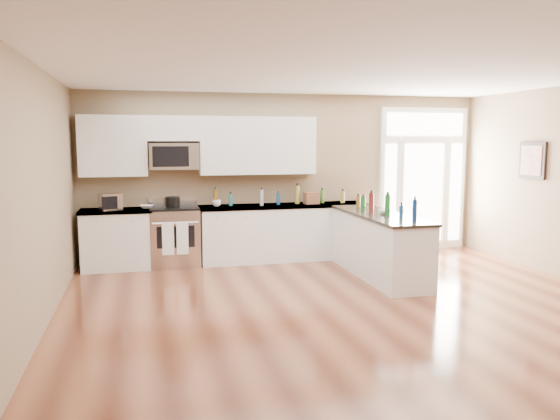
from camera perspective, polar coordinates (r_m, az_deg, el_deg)
name	(u,v)px	position (r m, az deg, el deg)	size (l,w,h in m)	color
ground	(385,332)	(6.02, 10.95, -12.37)	(8.00, 8.00, 0.00)	#582A18
room_shell	(389,170)	(5.68, 11.36, 4.10)	(8.00, 8.00, 8.00)	#8A7457
back_cabinet_left	(117,241)	(8.96, -16.67, -3.13)	(1.10, 0.66, 0.94)	white
back_cabinet_right	(284,234)	(9.24, 0.41, -2.52)	(2.85, 0.66, 0.94)	white
peninsula_cabinet	(379,247)	(8.24, 10.28, -3.85)	(0.69, 2.32, 0.94)	white
upper_cabinet_left	(113,146)	(8.97, -17.05, 6.42)	(1.04, 0.33, 0.95)	white
upper_cabinet_right	(258,146)	(9.15, -2.34, 6.74)	(1.94, 0.33, 0.95)	white
upper_cabinet_short	(173,128)	(8.97, -11.11, 8.36)	(0.82, 0.33, 0.40)	white
microwave	(174,156)	(8.93, -11.03, 5.54)	(0.78, 0.41, 0.42)	silver
entry_door	(423,179)	(10.38, 14.68, 3.13)	(1.70, 0.10, 2.60)	white
wall_art_near	(532,160)	(9.41, 24.86, 4.72)	(0.05, 0.58, 0.58)	black
kitchen_range	(175,236)	(8.95, -10.95, -2.70)	(0.78, 0.69, 1.08)	silver
stockpot	(173,201)	(8.94, -11.14, 0.90)	(0.23, 0.23, 0.18)	black
toaster_oven	(110,202)	(8.78, -17.32, 0.81)	(0.31, 0.24, 0.26)	silver
cardboard_box	(311,198)	(9.28, 3.30, 1.26)	(0.24, 0.18, 0.20)	brown
bowl_left	(147,207)	(8.90, -13.77, 0.34)	(0.21, 0.21, 0.05)	white
bowl_peninsula	(385,212)	(8.11, 10.89, -0.22)	(0.19, 0.19, 0.06)	white
cup_counter	(217,203)	(8.94, -6.63, 0.72)	(0.14, 0.14, 0.11)	white
counter_bottles	(325,200)	(8.67, 4.67, 1.01)	(2.41, 2.44, 0.31)	#19591E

